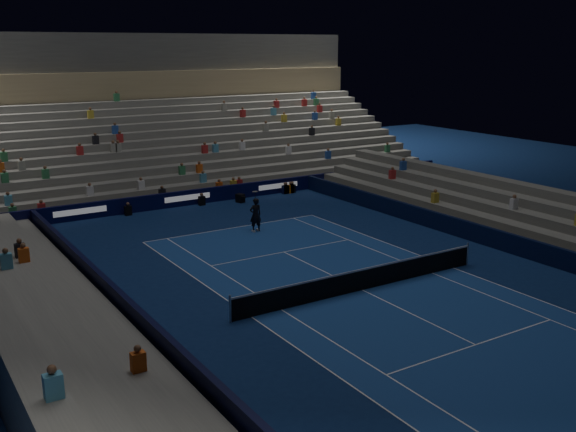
{
  "coord_description": "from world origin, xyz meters",
  "views": [
    {
      "loc": [
        -17.09,
        -21.02,
        10.27
      ],
      "look_at": [
        0.0,
        6.0,
        2.0
      ],
      "focal_mm": 41.34,
      "sensor_mm": 36.0,
      "label": 1
    }
  ],
  "objects": [
    {
      "name": "sponsor_barrier_east",
      "position": [
        9.7,
        0.0,
        0.5
      ],
      "size": [
        0.25,
        37.0,
        1.0
      ],
      "primitive_type": "cube",
      "color": "black",
      "rests_on": "ground"
    },
    {
      "name": "tennis_player",
      "position": [
        0.72,
        10.56,
        0.97
      ],
      "size": [
        0.74,
        0.51,
        1.94
      ],
      "primitive_type": "imported",
      "rotation": [
        0.0,
        0.0,
        3.08
      ],
      "color": "black",
      "rests_on": "ground"
    },
    {
      "name": "grandstand_west",
      "position": [
        -13.17,
        0.0,
        0.92
      ],
      "size": [
        5.0,
        37.0,
        2.5
      ],
      "color": "slate",
      "rests_on": "ground"
    },
    {
      "name": "ground",
      "position": [
        0.0,
        0.0,
        0.0
      ],
      "size": [
        90.0,
        90.0,
        0.0
      ],
      "primitive_type": "plane",
      "color": "#0C1F4B",
      "rests_on": "ground"
    },
    {
      "name": "sponsor_barrier_far",
      "position": [
        0.0,
        18.5,
        0.5
      ],
      "size": [
        44.0,
        0.25,
        1.0
      ],
      "primitive_type": "cube",
      "color": "black",
      "rests_on": "ground"
    },
    {
      "name": "grandstand_main",
      "position": [
        0.0,
        27.9,
        3.38
      ],
      "size": [
        44.0,
        15.2,
        11.2
      ],
      "color": "slate",
      "rests_on": "ground"
    },
    {
      "name": "grandstand_east",
      "position": [
        13.17,
        0.0,
        0.92
      ],
      "size": [
        5.0,
        37.0,
        2.5
      ],
      "color": "#63645F",
      "rests_on": "ground"
    },
    {
      "name": "broadcast_camera",
      "position": [
        3.38,
        17.33,
        0.3
      ],
      "size": [
        0.55,
        0.94,
        0.57
      ],
      "color": "black",
      "rests_on": "ground"
    },
    {
      "name": "sponsor_barrier_west",
      "position": [
        -9.7,
        0.0,
        0.5
      ],
      "size": [
        0.25,
        37.0,
        1.0
      ],
      "primitive_type": "cube",
      "color": "black",
      "rests_on": "ground"
    },
    {
      "name": "tennis_net",
      "position": [
        0.0,
        0.0,
        0.5
      ],
      "size": [
        12.9,
        0.1,
        1.1
      ],
      "color": "#B2B2B7",
      "rests_on": "ground"
    },
    {
      "name": "court_surface",
      "position": [
        0.0,
        0.0,
        0.01
      ],
      "size": [
        10.97,
        23.77,
        0.01
      ],
      "primitive_type": "cube",
      "color": "navy",
      "rests_on": "ground"
    }
  ]
}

